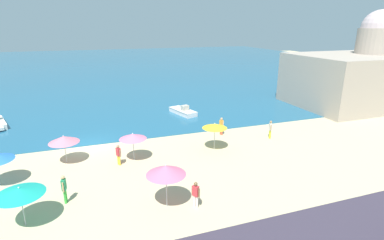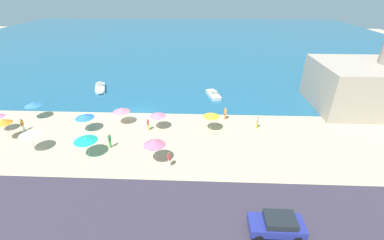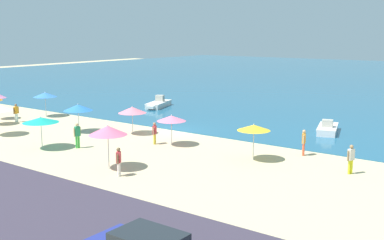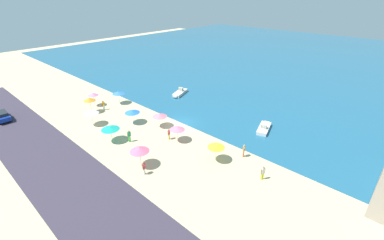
{
  "view_description": "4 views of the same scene",
  "coord_description": "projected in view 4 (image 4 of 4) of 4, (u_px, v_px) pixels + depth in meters",
  "views": [
    {
      "loc": [
        0.38,
        -25.69,
        10.01
      ],
      "look_at": [
        8.78,
        -1.67,
        1.92
      ],
      "focal_mm": 28.0,
      "sensor_mm": 36.0,
      "label": 1
    },
    {
      "loc": [
        8.65,
        -32.47,
        16.43
      ],
      "look_at": [
        7.47,
        -4.63,
        1.53
      ],
      "focal_mm": 24.0,
      "sensor_mm": 36.0,
      "label": 2
    },
    {
      "loc": [
        24.24,
        -30.09,
        7.92
      ],
      "look_at": [
        3.2,
        -1.81,
        1.49
      ],
      "focal_mm": 45.0,
      "sensor_mm": 36.0,
      "label": 3
    },
    {
      "loc": [
        25.01,
        -25.2,
        18.55
      ],
      "look_at": [
        1.5,
        0.6,
        0.87
      ],
      "focal_mm": 24.0,
      "sensor_mm": 36.0,
      "label": 4
    }
  ],
  "objects": [
    {
      "name": "skiff_nearshore",
      "position": [
        264.0,
        128.0,
        37.86
      ],
      "size": [
        2.52,
        4.45,
        1.11
      ],
      "color": "silver",
      "rests_on": "sea"
    },
    {
      "name": "bather_2",
      "position": [
        129.0,
        135.0,
        34.77
      ],
      "size": [
        0.27,
        0.57,
        1.77
      ],
      "color": "green",
      "rests_on": "ground_plane"
    },
    {
      "name": "parked_car_1",
      "position": [
        2.0,
        116.0,
        40.63
      ],
      "size": [
        4.36,
        1.95,
        1.42
      ],
      "color": "navy",
      "rests_on": "coastal_road"
    },
    {
      "name": "bather_0",
      "position": [
        144.0,
        167.0,
        28.58
      ],
      "size": [
        0.38,
        0.5,
        1.64
      ],
      "color": "white",
      "rests_on": "ground_plane"
    },
    {
      "name": "beach_umbrella_1",
      "position": [
        216.0,
        146.0,
        30.33
      ],
      "size": [
        2.07,
        2.07,
        2.34
      ],
      "color": "#B2B2B7",
      "rests_on": "ground_plane"
    },
    {
      "name": "beach_umbrella_2",
      "position": [
        160.0,
        115.0,
        38.26
      ],
      "size": [
        2.21,
        2.21,
        2.23
      ],
      "color": "#B2B2B7",
      "rests_on": "ground_plane"
    },
    {
      "name": "beach_umbrella_9",
      "position": [
        91.0,
        112.0,
        38.64
      ],
      "size": [
        2.26,
        2.26,
        2.51
      ],
      "color": "#B2B2B7",
      "rests_on": "ground_plane"
    },
    {
      "name": "bather_3",
      "position": [
        263.0,
        172.0,
        27.77
      ],
      "size": [
        0.35,
        0.53,
        1.7
      ],
      "color": "yellow",
      "rests_on": "ground_plane"
    },
    {
      "name": "bather_5",
      "position": [
        169.0,
        133.0,
        35.4
      ],
      "size": [
        0.35,
        0.52,
        1.59
      ],
      "color": "gold",
      "rests_on": "ground_plane"
    },
    {
      "name": "ground_plane",
      "position": [
        182.0,
        123.0,
        40.03
      ],
      "size": [
        160.0,
        160.0,
        0.0
      ],
      "primitive_type": "plane",
      "color": "#C9B78B"
    },
    {
      "name": "beach_umbrella_7",
      "position": [
        118.0,
        93.0,
        46.16
      ],
      "size": [
        2.19,
        2.19,
        2.36
      ],
      "color": "#B2B2B7",
      "rests_on": "ground_plane"
    },
    {
      "name": "sea",
      "position": [
        311.0,
        60.0,
        76.28
      ],
      "size": [
        150.0,
        110.0,
        0.05
      ],
      "primitive_type": "cube",
      "color": "#215C7D",
      "rests_on": "ground_plane"
    },
    {
      "name": "beach_umbrella_4",
      "position": [
        177.0,
        128.0,
        34.51
      ],
      "size": [
        2.08,
        2.08,
        2.22
      ],
      "color": "#B2B2B7",
      "rests_on": "ground_plane"
    },
    {
      "name": "skiff_offshore",
      "position": [
        180.0,
        93.0,
        50.99
      ],
      "size": [
        2.79,
        4.72,
        1.22
      ],
      "color": "silver",
      "rests_on": "sea"
    },
    {
      "name": "beach_umbrella_0",
      "position": [
        89.0,
        99.0,
        42.57
      ],
      "size": [
        1.94,
        1.94,
        2.74
      ],
      "color": "#B2B2B7",
      "rests_on": "ground_plane"
    },
    {
      "name": "beach_umbrella_6",
      "position": [
        93.0,
        94.0,
        45.16
      ],
      "size": [
        1.85,
        1.85,
        2.51
      ],
      "color": "#B2B2B7",
      "rests_on": "ground_plane"
    },
    {
      "name": "beach_umbrella_3",
      "position": [
        110.0,
        128.0,
        34.44
      ],
      "size": [
        2.46,
        2.46,
        2.26
      ],
      "color": "#B2B2B7",
      "rests_on": "ground_plane"
    },
    {
      "name": "bather_4",
      "position": [
        103.0,
        105.0,
        44.22
      ],
      "size": [
        0.24,
        0.57,
        1.66
      ],
      "color": "white",
      "rests_on": "ground_plane"
    },
    {
      "name": "beach_umbrella_5",
      "position": [
        132.0,
        111.0,
        39.27
      ],
      "size": [
        2.3,
        2.3,
        2.32
      ],
      "color": "#B2B2B7",
      "rests_on": "ground_plane"
    },
    {
      "name": "beach_umbrella_8",
      "position": [
        139.0,
        149.0,
        29.32
      ],
      "size": [
        2.26,
        2.26,
        2.66
      ],
      "color": "#B2B2B7",
      "rests_on": "ground_plane"
    },
    {
      "name": "bather_1",
      "position": [
        244.0,
        150.0,
        31.62
      ],
      "size": [
        0.32,
        0.55,
        1.72
      ],
      "color": "#F55B39",
      "rests_on": "ground_plane"
    },
    {
      "name": "coastal_road",
      "position": [
        68.0,
        179.0,
        28.14
      ],
      "size": [
        80.0,
        8.0,
        0.06
      ],
      "primitive_type": "cube",
      "color": "#38303F",
      "rests_on": "ground_plane"
    }
  ]
}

